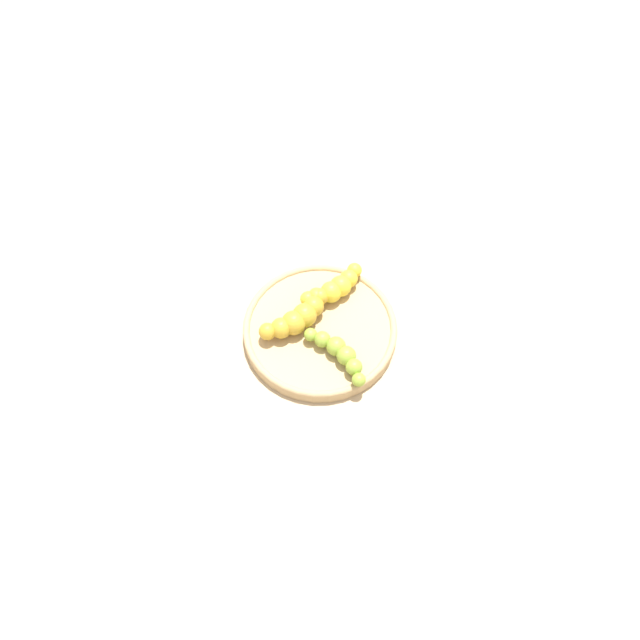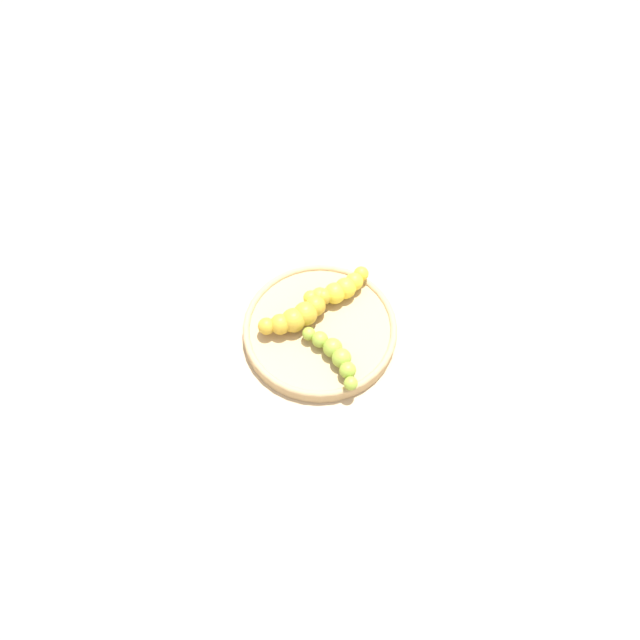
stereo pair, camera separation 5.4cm
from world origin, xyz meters
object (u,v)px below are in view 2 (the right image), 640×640
(fruit_bowl, at_px, (320,329))
(banana_green, at_px, (335,354))
(banana_spotted, at_px, (298,315))
(banana_yellow, at_px, (339,289))

(fruit_bowl, xyz_separation_m, banana_green, (0.05, 0.02, 0.02))
(fruit_bowl, distance_m, banana_spotted, 0.04)
(banana_green, height_order, banana_yellow, banana_yellow)
(fruit_bowl, height_order, banana_green, banana_green)
(fruit_bowl, xyz_separation_m, banana_yellow, (-0.06, 0.03, 0.02))
(fruit_bowl, bearing_deg, banana_green, 21.25)
(banana_green, xyz_separation_m, banana_yellow, (-0.11, 0.01, 0.00))
(fruit_bowl, height_order, banana_spotted, banana_spotted)
(banana_green, distance_m, banana_yellow, 0.11)
(banana_yellow, bearing_deg, banana_green, -34.13)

